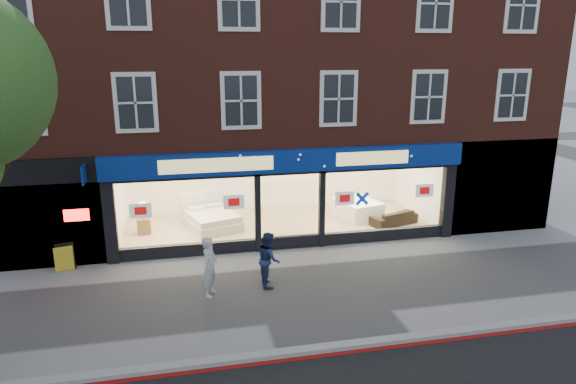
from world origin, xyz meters
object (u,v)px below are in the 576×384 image
object	(u,v)px
sofa	(394,217)
display_bed	(211,219)
a_board	(65,258)
pedestrian_blue	(269,259)
pedestrian_grey	(210,267)
mattress_stack	(357,209)

from	to	relation	value
sofa	display_bed	bearing A→B (deg)	-26.84
a_board	pedestrian_blue	bearing A→B (deg)	-35.69
pedestrian_blue	pedestrian_grey	bearing A→B (deg)	101.79
sofa	pedestrian_grey	xyz separation A→B (m)	(-6.90, -4.08, 0.45)
display_bed	pedestrian_grey	xyz separation A→B (m)	(-0.37, -5.15, 0.39)
sofa	a_board	size ratio (longest dim) A/B	2.19
a_board	pedestrian_grey	bearing A→B (deg)	-46.00
pedestrian_blue	a_board	bearing A→B (deg)	70.38
mattress_stack	pedestrian_blue	distance (m)	6.43
display_bed	a_board	xyz separation A→B (m)	(-4.43, -2.68, -0.01)
mattress_stack	pedestrian_blue	xyz separation A→B (m)	(-4.25, -4.82, 0.33)
sofa	pedestrian_grey	world-z (taller)	pedestrian_grey
sofa	a_board	distance (m)	11.07
mattress_stack	pedestrian_grey	size ratio (longest dim) A/B	1.22
a_board	pedestrian_blue	world-z (taller)	pedestrian_blue
display_bed	a_board	bearing A→B (deg)	-166.78
pedestrian_grey	pedestrian_blue	distance (m)	1.63
display_bed	sofa	bearing A→B (deg)	-27.28
pedestrian_grey	pedestrian_blue	xyz separation A→B (m)	(1.60, 0.29, -0.05)
sofa	a_board	xyz separation A→B (m)	(-10.95, -1.61, 0.05)
mattress_stack	pedestrian_blue	world-z (taller)	pedestrian_blue
mattress_stack	pedestrian_grey	bearing A→B (deg)	-138.88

